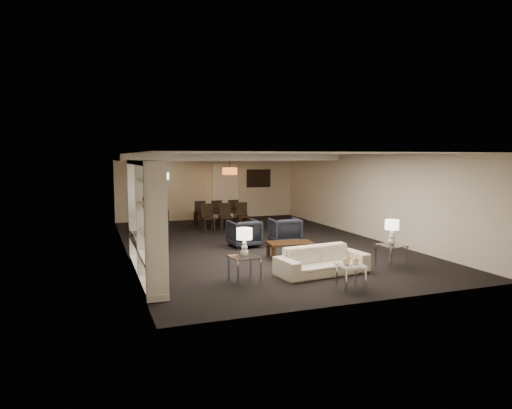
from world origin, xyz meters
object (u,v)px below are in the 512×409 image
Objects in this scene: armchair_left at (244,233)px; side_table_right at (391,256)px; floor_lamp at (166,198)px; chair_fl at (199,213)px; chair_nl at (208,217)px; coffee_table at (290,250)px; chair_nr at (243,216)px; pendant_light at (230,171)px; table_lamp_left at (244,242)px; side_table_left at (244,269)px; marble_table at (351,276)px; television at (142,219)px; armchair_right at (285,231)px; table_lamp_right at (392,232)px; chair_fr at (232,211)px; vase_amber at (147,198)px; vase_blue at (154,231)px; chair_nm at (226,217)px; chair_fm at (216,212)px; floor_speaker at (167,231)px; dining_table at (221,218)px.

armchair_left is 1.49× the size of side_table_right.
side_table_right is at bearing -66.49° from floor_lamp.
chair_nl is at bearing 93.37° from chair_fl.
side_table_right is (1.70, -1.60, 0.06)m from coffee_table.
chair_nr is (0.94, 2.93, 0.08)m from armchair_left.
pendant_light is at bearing 160.30° from chair_fl.
pendant_light is at bearing -30.34° from floor_lamp.
side_table_left is at bearing 0.00° from table_lamp_left.
marble_table is at bearing -32.91° from table_lamp_left.
chair_nl reaches higher than marble_table.
chair_fl is at bearing -24.47° from television.
floor_lamp is (-2.51, 5.00, 0.56)m from armchair_right.
coffee_table is 2.00× the size of side_table_right.
armchair_right is 1.79× the size of marble_table.
side_table_left is at bearing -88.54° from floor_lamp.
table_lamp_right is 7.65m from chair_fr.
vase_amber is 8.04m from chair_fr.
pendant_light is 7.35m from table_lamp_right.
table_lamp_right is 5.19m from vase_blue.
chair_fl is (-2.56, 7.53, -0.34)m from table_lamp_right.
chair_fr is at bearing 71.64° from chair_nm.
chair_fm is at bearing -74.27° from armchair_right.
table_lamp_right is at bearing -43.26° from coffee_table.
floor_speaker is 4.15m from chair_nr.
marble_table is (1.70, -1.10, -0.55)m from table_lamp_left.
armchair_left is at bearing 4.26° from armchair_right.
pendant_light is 0.65× the size of armchair_right.
coffee_table is 1.22× the size of chair_nr.
armchair_left is 0.47× the size of dining_table.
table_lamp_left reaches higher than chair_nr.
side_table_left is 7.03m from dining_table.
table_lamp_left is at bearing -17.27° from vase_amber.
chair_fr is (0.00, 1.30, 0.00)m from chair_nr.
table_lamp_left is 7.04m from dining_table.
table_lamp_right is 0.30× the size of floor_lamp.
coffee_table is at bearing -29.92° from floor_speaker.
table_lamp_left is 2.04m from vase_amber.
vase_blue reaches higher than chair_nm.
armchair_left is 4.04m from table_lamp_right.
vase_blue is at bearing 46.22° from armchair_right.
side_table_right is at bearing 106.53° from chair_fm.
vase_blue is (-3.46, 0.75, 0.93)m from marble_table.
table_lamp_left is 0.33× the size of dining_table.
table_lamp_right is at bearing 3.88° from vase_blue.
table_lamp_left is 0.51× the size of floor_speaker.
side_table_left is 6.56m from chair_nr.
table_lamp_left is at bearing 147.09° from marble_table.
table_lamp_right is at bearing -76.23° from chair_nr.
armchair_left is 1.79× the size of marble_table.
chair_nl is 1.00× the size of chair_nm.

